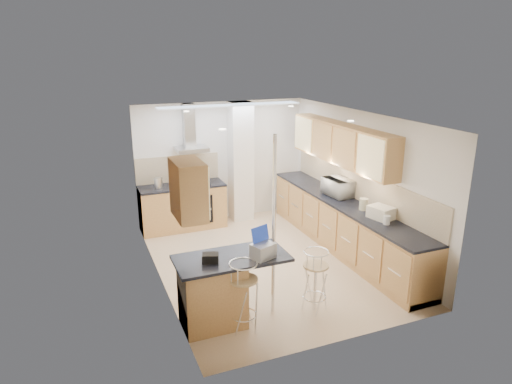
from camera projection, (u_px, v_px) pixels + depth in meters
name	position (u px, v px, depth m)	size (l,w,h in m)	color
ground	(266.00, 262.00, 7.86)	(4.80, 4.80, 0.00)	#D3B38C
room_shell	(276.00, 169.00, 7.85)	(3.64, 4.84, 2.51)	white
right_counter	(343.00, 225.00, 8.26)	(0.63, 4.40, 0.92)	#B68248
back_counter	(183.00, 207.00, 9.24)	(1.70, 0.63, 0.92)	#B68248
peninsula	(232.00, 289.00, 6.03)	(1.47, 0.72, 0.94)	#B68248
microwave	(338.00, 187.00, 8.39)	(0.58, 0.39, 0.32)	white
laptop	(263.00, 251.00, 5.83)	(0.29, 0.22, 0.20)	#969A9D
bag	(210.00, 258.00, 5.74)	(0.20, 0.15, 0.11)	black
bar_stool_near	(243.00, 296.00, 5.83)	(0.39, 0.39, 0.96)	tan
bar_stool_end	(315.00, 281.00, 6.29)	(0.37, 0.37, 0.91)	tan
jar_a	(324.00, 186.00, 8.75)	(0.12, 0.12, 0.16)	white
jar_b	(330.00, 190.00, 8.52)	(0.11, 0.11, 0.14)	white
jar_c	(363.00, 204.00, 7.66)	(0.14, 0.14, 0.20)	#BBB795
jar_d	(387.00, 220.00, 7.03)	(0.10, 0.10, 0.14)	white
bread_bin	(381.00, 212.00, 7.27)	(0.29, 0.37, 0.20)	white
kettle	(158.00, 183.00, 8.83)	(0.16, 0.16, 0.22)	#B2B5B7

